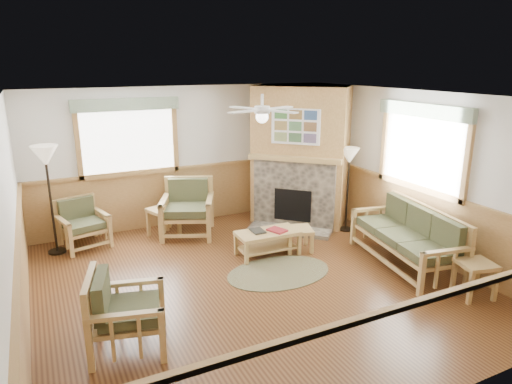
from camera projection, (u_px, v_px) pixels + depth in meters
name	position (u px, v px, depth m)	size (l,w,h in m)	color
floor	(253.00, 282.00, 6.76)	(6.00, 6.00, 0.01)	#522F16
ceiling	(252.00, 96.00, 6.01)	(6.00, 6.00, 0.01)	white
wall_back	(186.00, 156.00, 8.97)	(6.00, 0.02, 2.70)	silver
wall_front	(409.00, 285.00, 3.79)	(6.00, 0.02, 2.70)	silver
wall_left	(12.00, 227.00, 5.11)	(0.02, 6.00, 2.70)	silver
wall_right	(413.00, 172.00, 7.66)	(0.02, 6.00, 2.70)	silver
wainscot	(253.00, 247.00, 6.60)	(6.00, 6.00, 1.10)	#A27742
fireplace	(301.00, 155.00, 9.02)	(2.20, 2.20, 2.70)	#A27742
window_back	(125.00, 97.00, 8.14)	(1.90, 0.16, 1.50)	white
window_right	(428.00, 102.00, 7.14)	(0.16, 1.90, 1.50)	white
ceiling_fan	(262.00, 97.00, 6.41)	(1.24, 1.24, 0.36)	white
sofa	(405.00, 237.00, 7.21)	(0.84, 2.04, 0.94)	tan
armchair_back_left	(83.00, 224.00, 7.93)	(0.74, 0.74, 0.84)	tan
armchair_back_right	(187.00, 209.00, 8.44)	(0.92, 0.92, 1.03)	tan
armchair_left	(128.00, 311.00, 5.10)	(0.81, 0.81, 0.91)	tan
coffee_table	(268.00, 243.00, 7.64)	(1.04, 0.52, 0.42)	tan
end_table_chairs	(164.00, 222.00, 8.43)	(0.49, 0.47, 0.55)	tan
end_table_sofa	(474.00, 279.00, 6.27)	(0.46, 0.44, 0.51)	tan
footstool	(298.00, 239.00, 7.84)	(0.46, 0.46, 0.40)	tan
braided_rug	(279.00, 272.00, 7.03)	(1.66, 1.66, 0.01)	brown
floor_lamp_left	(51.00, 200.00, 7.53)	(0.43, 0.43, 1.86)	black
floor_lamp_right	(348.00, 190.00, 8.60)	(0.37, 0.37, 1.62)	black
book_red	(277.00, 229.00, 7.59)	(0.22, 0.30, 0.03)	maroon
book_dark	(258.00, 230.00, 7.57)	(0.20, 0.27, 0.03)	black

